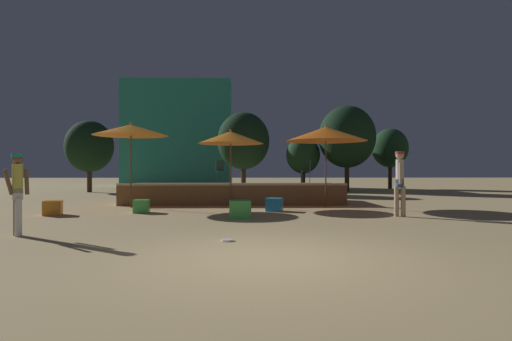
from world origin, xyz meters
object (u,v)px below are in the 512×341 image
at_px(bistro_chair_1, 308,169).
at_px(cube_seat_1, 141,206).
at_px(cube_seat_2, 274,205).
at_px(background_tree_1, 243,141).
at_px(cube_seat_0, 240,209).
at_px(person_1, 400,179).
at_px(background_tree_2, 89,146).
at_px(patio_umbrella_2, 131,130).
at_px(bistro_chair_0, 221,169).
at_px(background_tree_4, 303,155).
at_px(person_2, 18,190).
at_px(background_tree_0, 347,137).
at_px(patio_umbrella_0, 231,138).
at_px(frisbee_disc, 227,240).
at_px(patio_umbrella_1, 326,134).
at_px(background_tree_3, 390,148).
at_px(cube_seat_3, 53,208).

bearing_deg(bistro_chair_1, cube_seat_1, -53.34).
distance_m(cube_seat_2, background_tree_1, 10.53).
relative_size(cube_seat_0, person_1, 0.33).
bearing_deg(background_tree_2, patio_umbrella_2, -61.79).
distance_m(bistro_chair_0, bistro_chair_1, 3.52).
bearing_deg(background_tree_1, background_tree_4, 31.21).
relative_size(person_2, bistro_chair_1, 1.85).
xyz_separation_m(patio_umbrella_2, bistro_chair_0, (3.03, 2.04, -1.35)).
height_order(bistro_chair_1, background_tree_0, background_tree_0).
xyz_separation_m(cube_seat_1, background_tree_4, (6.89, 12.77, 2.06)).
bearing_deg(patio_umbrella_0, background_tree_2, 133.18).
xyz_separation_m(patio_umbrella_2, frisbee_disc, (3.70, -6.67, -2.71)).
xyz_separation_m(frisbee_disc, background_tree_1, (0.22, 15.48, 2.97)).
bearing_deg(background_tree_2, cube_seat_1, -62.17).
bearing_deg(bistro_chair_0, background_tree_1, 51.75).
height_order(patio_umbrella_2, background_tree_0, background_tree_0).
height_order(cube_seat_1, background_tree_0, background_tree_0).
xyz_separation_m(cube_seat_1, background_tree_1, (3.12, 10.49, 2.79)).
height_order(cube_seat_2, person_1, person_1).
bearing_deg(background_tree_4, frisbee_disc, -102.67).
height_order(cube_seat_0, person_1, person_1).
distance_m(patio_umbrella_1, cube_seat_0, 5.05).
bearing_deg(background_tree_3, patio_umbrella_1, -118.32).
relative_size(cube_seat_3, person_2, 0.36).
bearing_deg(patio_umbrella_0, background_tree_1, 87.11).
height_order(person_1, background_tree_4, background_tree_4).
xyz_separation_m(frisbee_disc, background_tree_0, (6.59, 16.93, 3.34)).
bearing_deg(background_tree_4, patio_umbrella_1, -93.95).
bearing_deg(patio_umbrella_1, cube_seat_0, -133.32).
bearing_deg(cube_seat_1, background_tree_0, 51.51).
xyz_separation_m(cube_seat_3, person_2, (1.08, -3.72, 0.71)).
bearing_deg(background_tree_4, background_tree_3, 21.89).
xyz_separation_m(cube_seat_2, cube_seat_3, (-6.61, -0.97, 0.00)).
bearing_deg(patio_umbrella_2, patio_umbrella_0, 7.42).
relative_size(cube_seat_1, person_1, 0.26).
bearing_deg(cube_seat_1, frisbee_disc, -59.91).
bearing_deg(patio_umbrella_0, patio_umbrella_1, -4.50).
bearing_deg(background_tree_2, person_1, -42.75).
xyz_separation_m(patio_umbrella_0, background_tree_3, (10.74, 13.27, 0.34)).
bearing_deg(patio_umbrella_2, frisbee_disc, -61.01).
height_order(patio_umbrella_1, background_tree_4, background_tree_4).
distance_m(cube_seat_0, background_tree_2, 15.91).
relative_size(patio_umbrella_0, bistro_chair_0, 3.14).
bearing_deg(patio_umbrella_0, bistro_chair_0, 106.31).
bearing_deg(background_tree_3, bistro_chair_0, -133.78).
bearing_deg(person_2, cube_seat_1, -56.97).
xyz_separation_m(cube_seat_0, frisbee_disc, (-0.19, -3.61, -0.23)).
relative_size(frisbee_disc, background_tree_4, 0.07).
distance_m(bistro_chair_0, background_tree_3, 16.26).
bearing_deg(cube_seat_0, frisbee_disc, -92.95).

